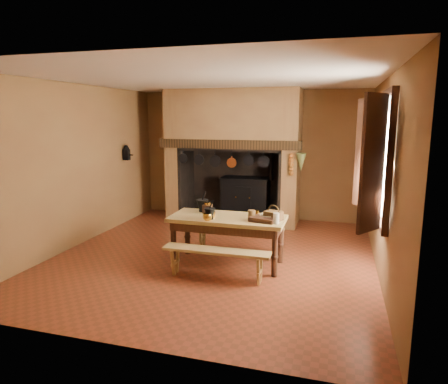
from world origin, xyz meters
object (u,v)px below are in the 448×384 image
object	(u,v)px
iron_range	(246,198)
work_table	(228,224)
wicker_basket	(273,215)
coffee_grinder	(207,208)
mixing_bowl	(270,217)
bench_front	(216,257)

from	to	relation	value
iron_range	work_table	size ratio (longest dim) A/B	0.92
iron_range	wicker_basket	bearing A→B (deg)	-69.30
iron_range	work_table	bearing A→B (deg)	-82.82
work_table	wicker_basket	size ratio (longest dim) A/B	5.98
coffee_grinder	wicker_basket	bearing A→B (deg)	-12.21
iron_range	coffee_grinder	size ratio (longest dim) A/B	7.80
mixing_bowl	coffee_grinder	bearing A→B (deg)	173.67
iron_range	coffee_grinder	world-z (taller)	iron_range
coffee_grinder	wicker_basket	xyz separation A→B (m)	(1.07, -0.18, -0.00)
work_table	coffee_grinder	world-z (taller)	coffee_grinder
iron_range	coffee_grinder	distance (m)	2.61
iron_range	wicker_basket	world-z (taller)	iron_range
work_table	wicker_basket	world-z (taller)	wicker_basket
coffee_grinder	mixing_bowl	distance (m)	1.02
coffee_grinder	mixing_bowl	size ratio (longest dim) A/B	0.68
iron_range	bench_front	distance (m)	3.36
bench_front	mixing_bowl	distance (m)	1.02
iron_range	bench_front	bearing A→B (deg)	-84.08
bench_front	mixing_bowl	xyz separation A→B (m)	(0.64, 0.64, 0.47)
coffee_grinder	iron_range	bearing A→B (deg)	86.52
iron_range	wicker_basket	distance (m)	2.97
work_table	mixing_bowl	world-z (taller)	mixing_bowl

